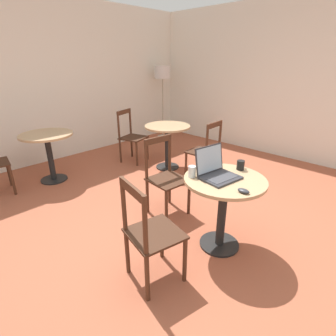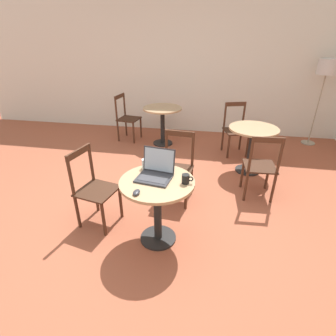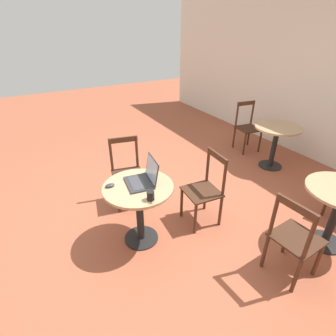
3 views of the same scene
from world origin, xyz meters
TOP-DOWN VIEW (x-y plane):
  - ground_plane at (0.00, 0.00)m, footprint 16.00×16.00m
  - cafe_table_near at (0.18, -0.36)m, footprint 0.74×0.74m
  - cafe_table_far at (-0.30, 2.33)m, footprint 0.74×0.74m
  - chair_near_left at (-0.59, -0.19)m, footprint 0.47×0.47m
  - chair_near_back at (0.25, 0.46)m, footprint 0.43×0.43m
  - chair_mid_front at (1.32, 0.69)m, footprint 0.42×0.42m
  - chair_far_left at (-1.06, 2.45)m, footprint 0.46×0.46m
  - laptop at (0.15, -0.29)m, footprint 0.37×0.35m
  - mouse at (0.05, -0.62)m, footprint 0.06×0.10m
  - mug at (0.46, -0.35)m, footprint 0.11×0.07m
  - drinking_glass at (0.00, -0.12)m, footprint 0.07×0.07m

SIDE VIEW (x-z plane):
  - ground_plane at x=0.00m, z-range 0.00..0.00m
  - chair_near_left at x=-0.59m, z-range -0.01..0.90m
  - chair_near_back at x=0.25m, z-range -0.01..0.90m
  - chair_mid_front at x=1.32m, z-range -0.01..0.90m
  - chair_far_left at x=-1.06m, z-range -0.01..0.90m
  - cafe_table_near at x=0.18m, z-range 0.19..0.92m
  - cafe_table_far at x=-0.30m, z-range 0.19..0.92m
  - mouse at x=0.05m, z-range 0.73..0.76m
  - mug at x=0.46m, z-range 0.73..0.82m
  - drinking_glass at x=0.00m, z-range 0.73..0.83m
  - laptop at x=0.15m, z-range 0.65..0.92m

